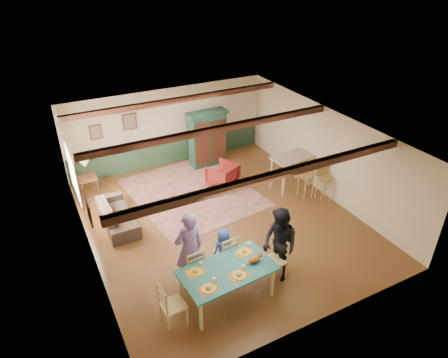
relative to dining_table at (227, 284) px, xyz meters
name	(u,v)px	position (x,y,z in m)	size (l,w,h in m)	color
floor	(222,221)	(1.19, 2.60, -0.41)	(8.00, 8.00, 0.00)	#533017
wall_back	(168,127)	(1.19, 6.60, 0.94)	(7.00, 0.02, 2.70)	beige
wall_left	(86,214)	(-2.31, 2.60, 0.94)	(0.02, 8.00, 2.70)	beige
wall_right	(326,152)	(4.69, 2.60, 0.94)	(0.02, 8.00, 2.70)	beige
ceiling	(221,132)	(1.19, 2.60, 2.29)	(7.00, 8.00, 0.02)	silver
wainscot_back	(170,151)	(1.19, 6.58, 0.04)	(6.95, 0.03, 0.90)	#1F3825
ceiling_beam_front	(273,176)	(1.19, 0.30, 2.20)	(6.95, 0.16, 0.16)	black
ceiling_beam_mid	(214,130)	(1.19, 3.00, 2.20)	(6.95, 0.16, 0.16)	black
ceiling_beam_back	(177,100)	(1.19, 5.60, 2.20)	(6.95, 0.16, 0.16)	black
window_left	(73,174)	(-2.28, 4.30, 1.14)	(0.06, 1.60, 1.30)	white
picture_left_wall	(89,213)	(-2.28, 2.00, 1.34)	(0.04, 0.42, 0.52)	gray
picture_back_a	(130,122)	(-0.11, 6.57, 1.39)	(0.45, 0.04, 0.55)	gray
picture_back_b	(96,132)	(-1.21, 6.57, 1.24)	(0.38, 0.04, 0.48)	gray
dining_table	(227,284)	(0.00, 0.00, 0.00)	(1.97, 1.10, 0.82)	#20675E
dining_chair_far_left	(192,266)	(-0.49, 0.76, 0.11)	(0.46, 0.48, 1.04)	tan
dining_chair_far_right	(225,252)	(0.38, 0.82, 0.11)	(0.46, 0.48, 1.04)	tan
dining_chair_end_left	(173,304)	(-1.26, -0.09, 0.11)	(0.46, 0.48, 1.04)	tan
dining_chair_end_right	(275,259)	(1.26, 0.09, 0.11)	(0.46, 0.48, 1.04)	tan
person_man	(189,249)	(-0.50, 0.84, 0.53)	(0.69, 0.45, 1.89)	#8461A7
person_woman	(280,245)	(1.37, 0.09, 0.49)	(0.88, 0.69, 1.81)	black
person_child	(224,249)	(0.38, 0.91, 0.14)	(0.54, 0.35, 1.10)	#27439C
cat	(254,259)	(0.61, -0.07, 0.51)	(0.39, 0.15, 0.20)	#BF6721
place_setting_near_left	(209,287)	(-0.58, -0.32, 0.47)	(0.44, 0.33, 0.11)	yellow
place_setting_near_center	(239,274)	(0.13, -0.27, 0.47)	(0.44, 0.33, 0.11)	yellow
place_setting_far_left	(196,270)	(-0.62, 0.23, 0.47)	(0.44, 0.33, 0.11)	yellow
place_setting_far_right	(244,250)	(0.58, 0.32, 0.47)	(0.44, 0.33, 0.11)	yellow
area_rug	(192,192)	(1.06, 4.36, -0.41)	(3.41, 4.05, 0.01)	tan
armoire	(208,139)	(2.33, 5.89, 0.56)	(1.38, 0.55, 1.94)	#122E24
armchair	(222,175)	(2.09, 4.31, -0.03)	(0.82, 0.84, 0.77)	#4E0F12
sofa	(117,214)	(-1.41, 3.84, -0.12)	(2.02, 0.79, 0.59)	#362A22
end_table	(89,187)	(-1.81, 5.63, -0.08)	(0.54, 0.54, 0.66)	black
table_lamp	(86,168)	(-1.81, 5.63, 0.55)	(0.34, 0.34, 0.61)	#DCB48E
counter_table	(291,172)	(4.00, 3.27, 0.12)	(1.28, 0.75, 1.07)	#C5B299
bar_stool_left	(306,180)	(4.04, 2.57, 0.17)	(0.41, 0.46, 1.17)	#A07D3E
bar_stool_right	(325,182)	(4.43, 2.19, 0.18)	(0.42, 0.46, 1.18)	#A07D3E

